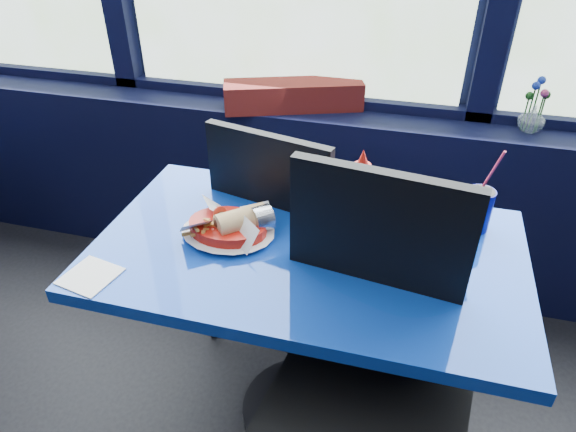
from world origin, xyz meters
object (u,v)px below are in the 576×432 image
object	(u,v)px
chair_near_front	(369,354)
chair_near_back	(272,227)
near_table	(306,295)
food_basket	(230,226)
flower_vase	(533,116)
planter_box	(293,95)
ketchup_bottle	(361,182)
soda_cup	(478,209)

from	to	relation	value
chair_near_front	chair_near_back	distance (m)	0.68
near_table	food_basket	world-z (taller)	food_basket
chair_near_back	flower_vase	distance (m)	1.07
near_table	planter_box	size ratio (longest dim) A/B	2.10
chair_near_front	flower_vase	distance (m)	1.21
near_table	chair_near_back	bearing A→B (deg)	122.74
ketchup_bottle	soda_cup	distance (m)	0.35
flower_vase	chair_near_back	bearing A→B (deg)	-147.34
near_table	flower_vase	xyz separation A→B (m)	(0.67, 0.87, 0.30)
planter_box	food_basket	xyz separation A→B (m)	(0.04, -0.86, -0.08)
soda_cup	ketchup_bottle	bearing A→B (deg)	175.27
food_basket	ketchup_bottle	size ratio (longest dim) A/B	1.45
planter_box	food_basket	world-z (taller)	planter_box
chair_near_front	planter_box	size ratio (longest dim) A/B	1.86
chair_near_front	soda_cup	distance (m)	0.54
soda_cup	chair_near_front	bearing A→B (deg)	-118.76
soda_cup	chair_near_back	bearing A→B (deg)	171.78
soda_cup	planter_box	bearing A→B (deg)	138.36
flower_vase	soda_cup	bearing A→B (deg)	-108.03
food_basket	planter_box	bearing A→B (deg)	74.55
chair_near_front	planter_box	distance (m)	1.21
flower_vase	ketchup_bottle	size ratio (longest dim) A/B	1.06
chair_near_front	planter_box	world-z (taller)	chair_near_front
chair_near_front	food_basket	size ratio (longest dim) A/B	3.69
chair_near_front	ketchup_bottle	size ratio (longest dim) A/B	5.35
ketchup_bottle	soda_cup	world-z (taller)	soda_cup
near_table	food_basket	bearing A→B (deg)	-179.30
planter_box	food_basket	bearing A→B (deg)	-108.09
near_table	ketchup_bottle	world-z (taller)	ketchup_bottle
planter_box	ketchup_bottle	world-z (taller)	ketchup_bottle
chair_near_back	planter_box	xyz separation A→B (m)	(-0.06, 0.55, 0.29)
food_basket	chair_near_back	bearing A→B (deg)	67.18
ketchup_bottle	soda_cup	size ratio (longest dim) A/B	0.74
flower_vase	near_table	bearing A→B (deg)	-127.36
planter_box	soda_cup	size ratio (longest dim) A/B	2.13
chair_near_back	planter_box	world-z (taller)	chair_near_back
soda_cup	near_table	bearing A→B (deg)	-154.08
flower_vase	food_basket	size ratio (longest dim) A/B	0.73
near_table	flower_vase	world-z (taller)	flower_vase
chair_near_back	ketchup_bottle	world-z (taller)	chair_near_back
chair_near_front	food_basket	world-z (taller)	chair_near_front
near_table	chair_near_front	xyz separation A→B (m)	(0.21, -0.22, 0.04)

